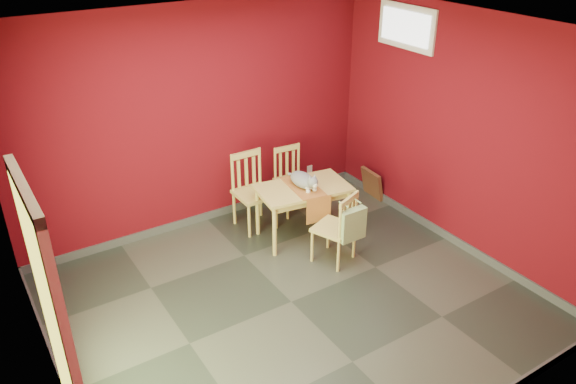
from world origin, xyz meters
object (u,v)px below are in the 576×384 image
dining_table (303,193)px  picture_frame (372,184)px  chair_far_left (253,190)px  tote_bag (353,225)px  chair_far_right (292,179)px  chair_near (337,227)px  cat (303,177)px

dining_table → picture_frame: size_ratio=2.86×
dining_table → chair_far_left: (-0.37, 0.55, -0.10)m
picture_frame → tote_bag: bearing=-137.9°
chair_far_right → tote_bag: (-0.19, -1.48, 0.12)m
chair_near → tote_bag: bearing=-76.5°
cat → picture_frame: 1.52m
chair_far_right → cat: cat is taller
chair_far_left → cat: (0.37, -0.54, 0.30)m
chair_near → picture_frame: chair_near is taller
tote_bag → chair_far_left: bearing=107.3°
cat → chair_near: bearing=-66.7°
chair_near → chair_far_right: bearing=79.5°
tote_bag → cat: size_ratio=0.94×
chair_far_right → cat: bearing=-112.2°
chair_far_left → chair_far_right: size_ratio=1.11×
dining_table → cat: (0.00, 0.01, 0.20)m
dining_table → chair_far_left: 0.67m
dining_table → chair_near: bearing=-88.4°
chair_near → cat: cat is taller
cat → picture_frame: (1.37, 0.31, -0.59)m
chair_near → picture_frame: size_ratio=2.14×
cat → tote_bag: bearing=-63.8°
tote_bag → cat: bearing=94.2°
chair_far_left → cat: 0.72m
chair_far_right → picture_frame: 1.18m
chair_far_right → cat: size_ratio=1.85×
chair_far_right → chair_near: chair_near is taller
chair_far_right → picture_frame: (1.12, -0.31, -0.24)m
dining_table → tote_bag: bearing=-85.6°
chair_far_right → tote_bag: bearing=-97.2°
chair_far_left → tote_bag: size_ratio=2.19×
dining_table → cat: bearing=80.5°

